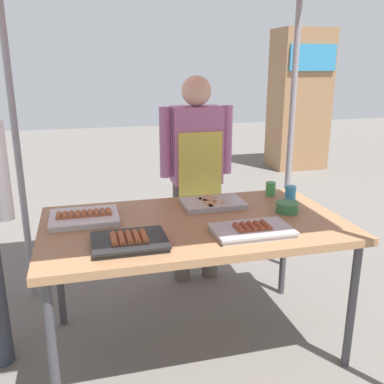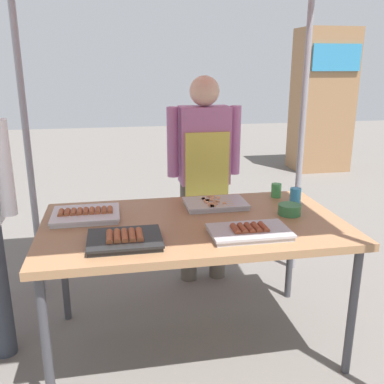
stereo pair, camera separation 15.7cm
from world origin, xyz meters
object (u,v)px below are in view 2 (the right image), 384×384
Objects in this scene: tray_meat_skewers at (215,204)px; tray_grilled_sausages at (249,232)px; stall_table at (194,231)px; vendor_woman at (204,166)px; drink_cup_by_wok at (276,190)px; condiment_bowl at (289,210)px; tray_spring_rolls at (86,214)px; drink_cup_near_edge at (295,196)px; tray_pork_links at (125,239)px; neighbor_stall_left at (322,101)px.

tray_grilled_sausages is at bearing -82.38° from tray_meat_skewers.
stall_table is 0.82m from vendor_woman.
vendor_woman is at bearing 130.91° from drink_cup_by_wok.
drink_cup_by_wok is (0.05, 0.32, 0.01)m from condiment_bowl.
tray_spring_rolls is 2.86× the size of condiment_bowl.
condiment_bowl is at bearing -121.65° from drink_cup_near_edge.
tray_spring_rolls is (-0.57, 0.16, 0.07)m from stall_table.
vendor_woman reaches higher than condiment_bowl.
vendor_woman reaches higher than tray_grilled_sausages.
drink_cup_near_edge is 0.06× the size of vendor_woman.
neighbor_stall_left is at bearing 53.58° from tray_pork_links.
stall_table is at bearing 74.11° from vendor_woman.
drink_cup_by_wok is at bearing -120.29° from neighbor_stall_left.
tray_meat_skewers is at bearing 85.00° from vendor_woman.
tray_pork_links is 1.16m from vendor_woman.
neighbor_stall_left is at bearing 59.71° from drink_cup_by_wok.
drink_cup_by_wok is (-0.07, 0.14, -0.00)m from drink_cup_near_edge.
condiment_bowl reaches higher than tray_pork_links.
tray_spring_rolls reaches higher than tray_meat_skewers.
neighbor_stall_left reaches higher than tray_pork_links.
stall_table is 16.99× the size of drink_cup_near_edge.
tray_spring_rolls is 4.95m from neighbor_stall_left.
tray_spring_rolls is at bearing -178.42° from drink_cup_near_edge.
tray_grilled_sausages is at bearing -134.41° from drink_cup_near_edge.
drink_cup_near_edge is (0.66, 0.20, 0.10)m from stall_table.
condiment_bowl reaches higher than stall_table.
stall_table is 0.69m from drink_cup_near_edge.
drink_cup_by_wok is at bearing 29.65° from stall_table.
tray_pork_links is 2.75× the size of condiment_bowl.
drink_cup_near_edge is at bearing 16.68° from stall_table.
condiment_bowl is 1.33× the size of drink_cup_near_edge.
neighbor_stall_left reaches higher than tray_meat_skewers.
neighbor_stall_left reaches higher than tray_spring_rolls.
drink_cup_near_edge is at bearing 22.29° from tray_pork_links.
vendor_woman is (0.59, 0.99, 0.10)m from tray_pork_links.
stall_table is 12.74× the size of condiment_bowl.
condiment_bowl is 4.44m from neighbor_stall_left.
tray_pork_links is (-0.54, -0.45, 0.00)m from tray_meat_skewers.
stall_table is 0.29m from tray_meat_skewers.
tray_meat_skewers is 0.18× the size of neighbor_stall_left.
neighbor_stall_left reaches higher than vendor_woman.
tray_grilled_sausages is 3.11× the size of condiment_bowl.
drink_cup_by_wok reaches higher than stall_table.
neighbor_stall_left is (2.13, 3.89, 0.25)m from condiment_bowl.
condiment_bowl is at bearing 38.72° from tray_grilled_sausages.
tray_grilled_sausages is 0.46m from tray_meat_skewers.
tray_grilled_sausages is 0.19× the size of neighbor_stall_left.
drink_cup_near_edge is (0.49, -0.03, 0.03)m from tray_meat_skewers.
stall_table is 0.55m from condiment_bowl.
stall_table is 0.69m from drink_cup_by_wok.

